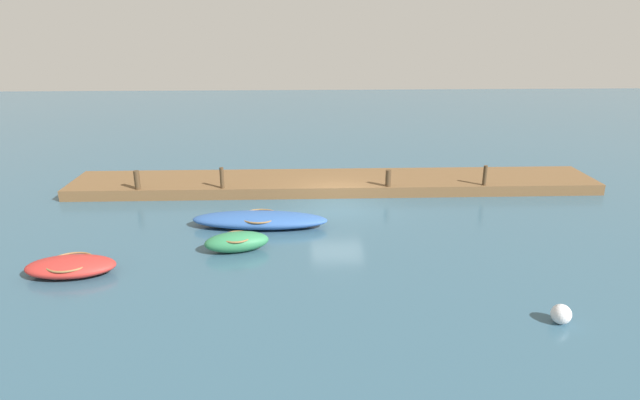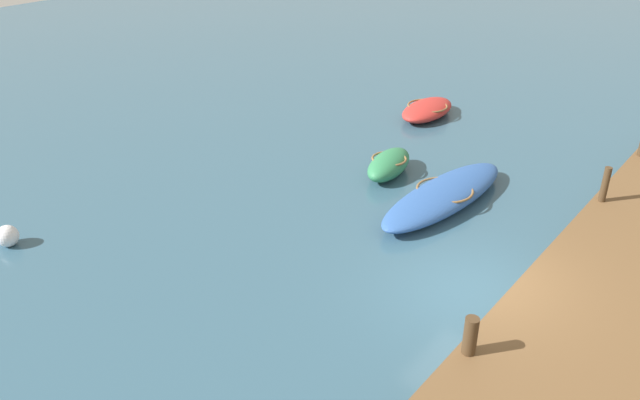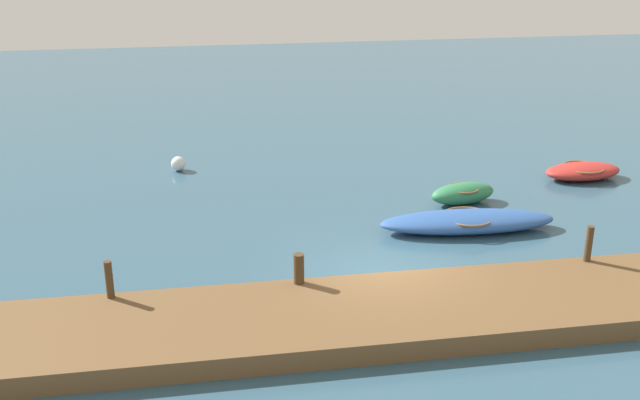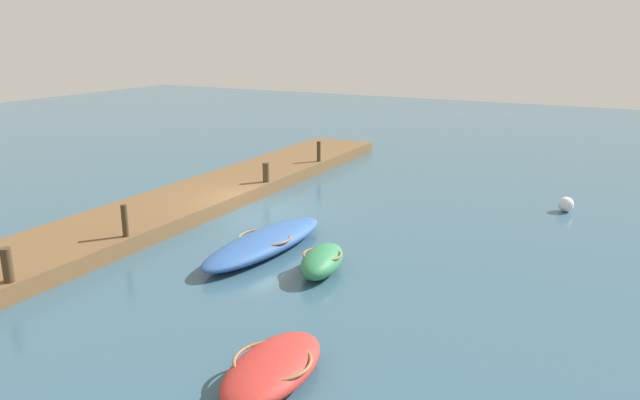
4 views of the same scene
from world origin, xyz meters
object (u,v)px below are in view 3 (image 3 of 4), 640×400
(mooring_post_mid_west, at_px, (299,269))
(mooring_post_mid_east, at_px, (589,244))
(dinghy_green, at_px, (463,193))
(mooring_post_west, at_px, (109,280))
(rowboat_red, at_px, (583,171))
(marker_buoy, at_px, (178,164))
(motorboat_blue, at_px, (467,221))

(mooring_post_mid_west, relative_size, mooring_post_mid_east, 0.79)
(dinghy_green, xyz_separation_m, mooring_post_west, (-11.50, -6.22, 0.65))
(mooring_post_mid_west, bearing_deg, rowboat_red, 33.24)
(mooring_post_mid_west, bearing_deg, mooring_post_west, 180.00)
(marker_buoy, bearing_deg, mooring_post_mid_west, -74.71)
(dinghy_green, xyz_separation_m, mooring_post_mid_west, (-6.72, -6.22, 0.56))
(rowboat_red, bearing_deg, mooring_post_mid_west, -149.42)
(motorboat_blue, relative_size, dinghy_green, 2.25)
(motorboat_blue, bearing_deg, mooring_post_west, -156.77)
(dinghy_green, bearing_deg, mooring_post_mid_west, -148.06)
(mooring_post_mid_east, bearing_deg, motorboat_blue, 118.37)
(motorboat_blue, height_order, rowboat_red, motorboat_blue)
(motorboat_blue, bearing_deg, dinghy_green, 77.50)
(dinghy_green, relative_size, mooring_post_west, 2.59)
(dinghy_green, height_order, mooring_post_mid_east, mooring_post_mid_east)
(marker_buoy, bearing_deg, mooring_post_west, -97.79)
(rowboat_red, bearing_deg, mooring_post_mid_east, -119.89)
(mooring_post_west, bearing_deg, motorboat_blue, 19.49)
(rowboat_red, xyz_separation_m, mooring_post_mid_west, (-12.20, -7.99, 0.63))
(dinghy_green, bearing_deg, motorboat_blue, -117.10)
(motorboat_blue, xyz_separation_m, marker_buoy, (-9.20, 7.82, -0.03))
(mooring_post_west, height_order, mooring_post_mid_west, mooring_post_west)
(mooring_post_mid_east, bearing_deg, marker_buoy, 134.06)
(dinghy_green, distance_m, marker_buoy, 11.29)
(marker_buoy, bearing_deg, rowboat_red, -13.34)
(motorboat_blue, xyz_separation_m, rowboat_red, (6.18, 4.17, -0.01))
(rowboat_red, xyz_separation_m, marker_buoy, (-15.38, 3.65, -0.03))
(mooring_post_mid_east, distance_m, marker_buoy, 16.22)
(mooring_post_mid_west, xyz_separation_m, mooring_post_mid_east, (8.08, 0.00, 0.11))
(mooring_post_west, height_order, mooring_post_mid_east, mooring_post_mid_east)
(mooring_post_mid_west, height_order, mooring_post_mid_east, mooring_post_mid_east)
(mooring_post_west, bearing_deg, marker_buoy, 82.21)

